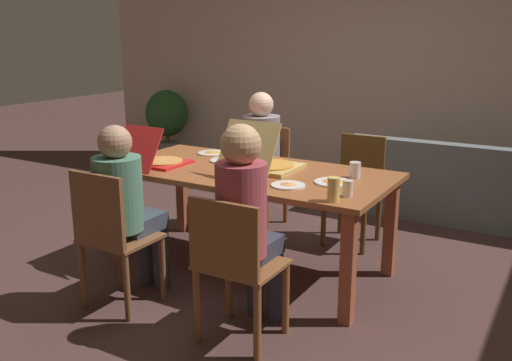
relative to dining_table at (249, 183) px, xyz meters
name	(u,v)px	position (x,y,z in m)	size (l,w,h in m)	color
ground_plane	(249,268)	(0.00, 0.00, -0.66)	(20.00, 20.00, 0.00)	#492F2C
back_wall	(378,57)	(0.00, 2.75, 0.79)	(7.43, 0.12, 2.91)	beige
dining_table	(249,183)	(0.00, 0.00, 0.00)	(2.04, 1.00, 0.76)	brown
chair_0	(265,173)	(-0.41, 0.97, -0.19)	(0.38, 0.43, 0.88)	brown
person_0	(258,149)	(-0.41, 0.84, 0.05)	(0.34, 0.49, 1.22)	#383A4C
chair_1	(234,264)	(0.47, -0.94, -0.18)	(0.46, 0.39, 0.87)	brown
person_1	(246,215)	(0.47, -0.81, 0.07)	(0.29, 0.46, 1.25)	#303142
chair_2	(111,234)	(-0.41, -0.98, -0.16)	(0.43, 0.39, 0.91)	brown
person_2	(125,200)	(-0.41, -0.84, 0.02)	(0.30, 0.50, 1.18)	#333A46
chair_3	(357,185)	(0.47, 0.96, -0.18)	(0.40, 0.43, 0.89)	brown
pizza_box_0	(266,164)	(0.12, 0.04, 0.14)	(0.41, 0.62, 0.38)	tan
pizza_box_1	(157,160)	(-0.65, -0.23, 0.14)	(0.34, 0.53, 0.31)	red
plate_0	(288,185)	(0.44, -0.25, 0.10)	(0.22, 0.22, 0.03)	white
plate_1	(333,182)	(0.67, -0.03, 0.10)	(0.25, 0.25, 0.03)	white
plate_2	(225,160)	(-0.30, 0.15, 0.10)	(0.23, 0.23, 0.03)	white
plate_3	(212,153)	(-0.54, 0.32, 0.10)	(0.24, 0.24, 0.03)	white
drinking_glass_0	(348,188)	(0.86, -0.28, 0.14)	(0.06, 0.06, 0.10)	silver
drinking_glass_1	(355,170)	(0.74, 0.17, 0.15)	(0.08, 0.08, 0.11)	silver
drinking_glass_2	(333,189)	(0.82, -0.41, 0.17)	(0.07, 0.07, 0.14)	#E7C764
couch	(472,191)	(1.21, 2.08, -0.40)	(2.20, 0.89, 0.76)	slate
potted_plant	(167,118)	(-2.69, 2.38, -0.04)	(0.55, 0.55, 0.99)	gray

